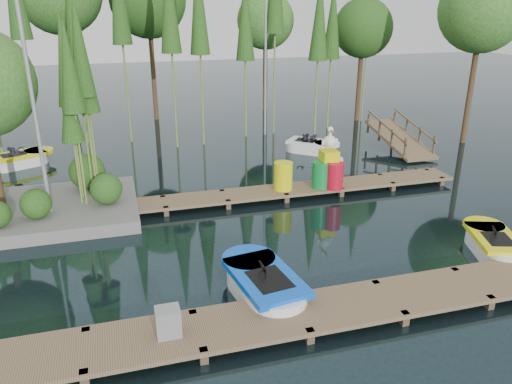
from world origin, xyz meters
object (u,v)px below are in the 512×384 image
object	(u,v)px
boat_blue	(264,286)
drum_cluster	(330,169)
boat_yellow_far	(20,160)
island	(10,117)
utility_cabinet	(168,322)
yellow_barrel	(283,176)

from	to	relation	value
boat_blue	drum_cluster	size ratio (longest dim) A/B	1.43
boat_yellow_far	island	bearing A→B (deg)	-86.43
utility_cabinet	yellow_barrel	distance (m)	8.47
boat_blue	yellow_barrel	xyz separation A→B (m)	(2.45, 5.78, 0.50)
island	boat_blue	bearing A→B (deg)	-48.09
boat_yellow_far	boat_blue	bearing A→B (deg)	-66.66
island	boat_blue	size ratio (longest dim) A/B	2.22
island	drum_cluster	bearing A→B (deg)	-5.41
boat_blue	drum_cluster	world-z (taller)	drum_cluster
island	boat_blue	distance (m)	9.30
island	utility_cabinet	bearing A→B (deg)	-65.31
boat_yellow_far	utility_cabinet	distance (m)	14.08
island	utility_cabinet	size ratio (longest dim) A/B	11.54
boat_blue	boat_yellow_far	world-z (taller)	boat_yellow_far
island	boat_blue	world-z (taller)	island
boat_blue	utility_cabinet	xyz separation A→B (m)	(-2.32, -1.22, 0.31)
boat_blue	drum_cluster	bearing A→B (deg)	45.66
island	yellow_barrel	size ratio (longest dim) A/B	6.98
boat_yellow_far	utility_cabinet	xyz separation A→B (m)	(4.53, -13.33, 0.32)
utility_cabinet	drum_cluster	size ratio (longest dim) A/B	0.27
yellow_barrel	drum_cluster	distance (m)	1.67
boat_blue	boat_yellow_far	xyz separation A→B (m)	(-6.85, 12.11, -0.01)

